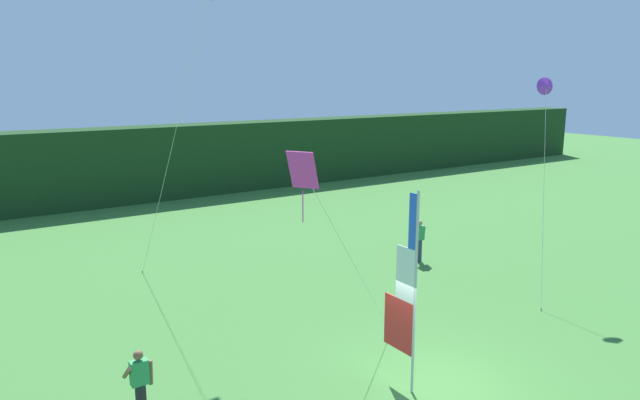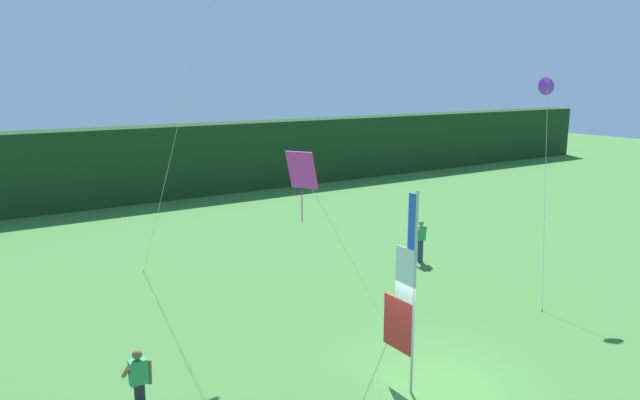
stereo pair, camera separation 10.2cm
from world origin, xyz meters
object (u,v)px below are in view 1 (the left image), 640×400
banner_flag (406,295)px  kite_purple_delta_1 (546,88)px  person_mid_field (140,385)px  kite_magenta_diamond_0 (308,180)px  person_near_banner (419,240)px

banner_flag → kite_purple_delta_1: 9.99m
banner_flag → person_mid_field: size_ratio=2.87×
banner_flag → kite_purple_delta_1: size_ratio=0.66×
person_mid_field → kite_magenta_diamond_0: kite_magenta_diamond_0 is taller
banner_flag → kite_purple_delta_1: kite_purple_delta_1 is taller
banner_flag → person_near_banner: banner_flag is taller
person_mid_field → kite_purple_delta_1: size_ratio=0.23×
person_mid_field → kite_purple_delta_1: 15.15m
banner_flag → person_near_banner: 9.71m
person_mid_field → kite_purple_delta_1: bearing=3.9°
banner_flag → person_mid_field: bearing=161.0°
person_mid_field → person_near_banner: bearing=21.6°
kite_purple_delta_1 → banner_flag: bearing=-161.6°
person_near_banner → kite_purple_delta_1: (1.65, -3.94, 5.82)m
banner_flag → person_near_banner: size_ratio=2.85×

